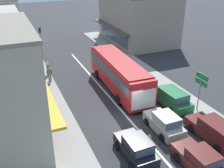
{
  "coord_description": "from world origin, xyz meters",
  "views": [
    {
      "loc": [
        -8.58,
        -16.54,
        12.19
      ],
      "look_at": [
        0.4,
        4.5,
        1.2
      ],
      "focal_mm": 42.0,
      "sensor_mm": 36.0,
      "label": 1
    }
  ],
  "objects_px": {
    "parked_wagon_kerb_front": "(215,131)",
    "directional_road_sign": "(201,83)",
    "traffic_light_downstreet": "(41,38)",
    "pedestrian_browsing_midblock": "(49,73)",
    "hatchback_adjacent_lane_trail": "(164,123)",
    "sedan_queue_far_back": "(201,162)",
    "pedestrian_with_handbag_near": "(47,67)",
    "city_bus": "(119,72)",
    "hatchback_queue_gap_filler": "(136,148)",
    "parked_wagon_kerb_second": "(171,98)"
  },
  "relations": [
    {
      "from": "parked_wagon_kerb_front",
      "to": "pedestrian_browsing_midblock",
      "type": "xyz_separation_m",
      "value": [
        -9.2,
        14.77,
        0.32
      ]
    },
    {
      "from": "hatchback_adjacent_lane_trail",
      "to": "sedan_queue_far_back",
      "type": "xyz_separation_m",
      "value": [
        -0.21,
        -4.5,
        -0.05
      ]
    },
    {
      "from": "pedestrian_with_handbag_near",
      "to": "traffic_light_downstreet",
      "type": "bearing_deg",
      "value": 86.03
    },
    {
      "from": "sedan_queue_far_back",
      "to": "traffic_light_downstreet",
      "type": "height_order",
      "value": "traffic_light_downstreet"
    },
    {
      "from": "city_bus",
      "to": "pedestrian_with_handbag_near",
      "type": "height_order",
      "value": "city_bus"
    },
    {
      "from": "parked_wagon_kerb_front",
      "to": "traffic_light_downstreet",
      "type": "xyz_separation_m",
      "value": [
        -8.63,
        22.81,
        2.11
      ]
    },
    {
      "from": "parked_wagon_kerb_front",
      "to": "directional_road_sign",
      "type": "relative_size",
      "value": 1.26
    },
    {
      "from": "city_bus",
      "to": "pedestrian_browsing_midblock",
      "type": "distance_m",
      "value": 7.65
    },
    {
      "from": "parked_wagon_kerb_front",
      "to": "pedestrian_browsing_midblock",
      "type": "bearing_deg",
      "value": 121.92
    },
    {
      "from": "parked_wagon_kerb_front",
      "to": "parked_wagon_kerb_second",
      "type": "distance_m",
      "value": 5.51
    },
    {
      "from": "parked_wagon_kerb_second",
      "to": "directional_road_sign",
      "type": "bearing_deg",
      "value": -46.94
    },
    {
      "from": "sedan_queue_far_back",
      "to": "parked_wagon_kerb_front",
      "type": "distance_m",
      "value": 3.69
    },
    {
      "from": "sedan_queue_far_back",
      "to": "parked_wagon_kerb_front",
      "type": "height_order",
      "value": "parked_wagon_kerb_front"
    },
    {
      "from": "directional_road_sign",
      "to": "hatchback_queue_gap_filler",
      "type": "bearing_deg",
      "value": -157.85
    },
    {
      "from": "parked_wagon_kerb_front",
      "to": "traffic_light_downstreet",
      "type": "distance_m",
      "value": 24.48
    },
    {
      "from": "city_bus",
      "to": "parked_wagon_kerb_front",
      "type": "distance_m",
      "value": 10.86
    },
    {
      "from": "parked_wagon_kerb_front",
      "to": "hatchback_queue_gap_filler",
      "type": "bearing_deg",
      "value": 174.39
    },
    {
      "from": "pedestrian_with_handbag_near",
      "to": "pedestrian_browsing_midblock",
      "type": "height_order",
      "value": "same"
    },
    {
      "from": "sedan_queue_far_back",
      "to": "parked_wagon_kerb_front",
      "type": "xyz_separation_m",
      "value": [
        3.0,
        2.15,
        0.08
      ]
    },
    {
      "from": "pedestrian_browsing_midblock",
      "to": "hatchback_adjacent_lane_trail",
      "type": "bearing_deg",
      "value": -62.72
    },
    {
      "from": "hatchback_queue_gap_filler",
      "to": "directional_road_sign",
      "type": "bearing_deg",
      "value": 22.15
    },
    {
      "from": "hatchback_queue_gap_filler",
      "to": "pedestrian_with_handbag_near",
      "type": "distance_m",
      "value": 16.4
    },
    {
      "from": "parked_wagon_kerb_front",
      "to": "pedestrian_browsing_midblock",
      "type": "distance_m",
      "value": 17.41
    },
    {
      "from": "hatchback_adjacent_lane_trail",
      "to": "sedan_queue_far_back",
      "type": "bearing_deg",
      "value": -92.65
    },
    {
      "from": "sedan_queue_far_back",
      "to": "pedestrian_with_handbag_near",
      "type": "distance_m",
      "value": 19.85
    },
    {
      "from": "hatchback_adjacent_lane_trail",
      "to": "sedan_queue_far_back",
      "type": "distance_m",
      "value": 4.51
    },
    {
      "from": "hatchback_adjacent_lane_trail",
      "to": "hatchback_queue_gap_filler",
      "type": "distance_m",
      "value": 3.82
    },
    {
      "from": "hatchback_adjacent_lane_trail",
      "to": "sedan_queue_far_back",
      "type": "relative_size",
      "value": 0.88
    },
    {
      "from": "hatchback_adjacent_lane_trail",
      "to": "traffic_light_downstreet",
      "type": "distance_m",
      "value": 21.38
    },
    {
      "from": "directional_road_sign",
      "to": "hatchback_adjacent_lane_trail",
      "type": "bearing_deg",
      "value": -162.0
    },
    {
      "from": "pedestrian_browsing_midblock",
      "to": "traffic_light_downstreet",
      "type": "bearing_deg",
      "value": 85.9
    },
    {
      "from": "city_bus",
      "to": "parked_wagon_kerb_second",
      "type": "xyz_separation_m",
      "value": [
        3.01,
        -4.87,
        -1.14
      ]
    },
    {
      "from": "hatchback_queue_gap_filler",
      "to": "parked_wagon_kerb_second",
      "type": "distance_m",
      "value": 7.9
    },
    {
      "from": "parked_wagon_kerb_second",
      "to": "traffic_light_downstreet",
      "type": "height_order",
      "value": "traffic_light_downstreet"
    },
    {
      "from": "pedestrian_with_handbag_near",
      "to": "sedan_queue_far_back",
      "type": "bearing_deg",
      "value": -72.27
    },
    {
      "from": "directional_road_sign",
      "to": "pedestrian_with_handbag_near",
      "type": "bearing_deg",
      "value": 129.43
    },
    {
      "from": "parked_wagon_kerb_second",
      "to": "pedestrian_browsing_midblock",
      "type": "xyz_separation_m",
      "value": [
        -9.21,
        9.27,
        0.32
      ]
    },
    {
      "from": "sedan_queue_far_back",
      "to": "parked_wagon_kerb_second",
      "type": "height_order",
      "value": "parked_wagon_kerb_second"
    },
    {
      "from": "hatchback_queue_gap_filler",
      "to": "directional_road_sign",
      "type": "relative_size",
      "value": 1.03
    },
    {
      "from": "parked_wagon_kerb_second",
      "to": "directional_road_sign",
      "type": "height_order",
      "value": "directional_road_sign"
    },
    {
      "from": "city_bus",
      "to": "hatchback_queue_gap_filler",
      "type": "xyz_separation_m",
      "value": [
        -3.19,
        -9.77,
        -1.17
      ]
    },
    {
      "from": "hatchback_queue_gap_filler",
      "to": "parked_wagon_kerb_front",
      "type": "distance_m",
      "value": 6.22
    },
    {
      "from": "directional_road_sign",
      "to": "pedestrian_browsing_midblock",
      "type": "height_order",
      "value": "directional_road_sign"
    },
    {
      "from": "parked_wagon_kerb_front",
      "to": "hatchback_adjacent_lane_trail",
      "type": "bearing_deg",
      "value": 139.92
    },
    {
      "from": "pedestrian_browsing_midblock",
      "to": "directional_road_sign",
      "type": "bearing_deg",
      "value": -45.46
    },
    {
      "from": "city_bus",
      "to": "pedestrian_browsing_midblock",
      "type": "height_order",
      "value": "city_bus"
    },
    {
      "from": "city_bus",
      "to": "pedestrian_browsing_midblock",
      "type": "relative_size",
      "value": 6.71
    },
    {
      "from": "city_bus",
      "to": "hatchback_adjacent_lane_trail",
      "type": "height_order",
      "value": "city_bus"
    },
    {
      "from": "hatchback_adjacent_lane_trail",
      "to": "hatchback_queue_gap_filler",
      "type": "xyz_separation_m",
      "value": [
        -3.4,
        -1.74,
        0.0
      ]
    },
    {
      "from": "parked_wagon_kerb_front",
      "to": "traffic_light_downstreet",
      "type": "height_order",
      "value": "traffic_light_downstreet"
    }
  ]
}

